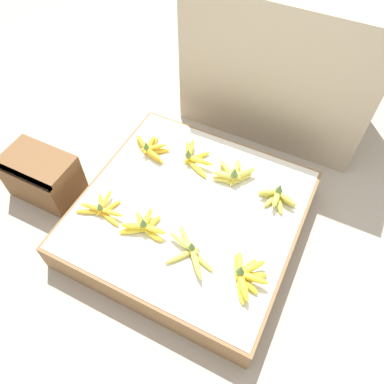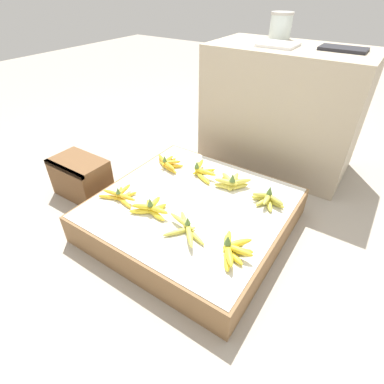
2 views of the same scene
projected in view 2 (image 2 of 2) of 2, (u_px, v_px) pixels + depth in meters
ground_plane at (192, 226)px, 1.75m from camera, size 10.00×10.00×0.00m
display_platform at (192, 214)px, 1.70m from camera, size 1.00×0.98×0.18m
back_vendor_table at (281, 110)px, 2.12m from camera, size 1.03×0.56×0.83m
wooden_crate at (81, 177)px, 1.94m from camera, size 0.35×0.23×0.25m
banana_bunch_front_left at (120, 195)px, 1.65m from camera, size 0.23×0.17×0.08m
banana_bunch_front_midleft at (151, 208)px, 1.55m from camera, size 0.21×0.17×0.10m
banana_bunch_front_midright at (186, 228)px, 1.44m from camera, size 0.25×0.22×0.09m
banana_bunch_front_right at (232, 249)px, 1.32m from camera, size 0.18×0.22×0.10m
banana_bunch_middle_left at (168, 163)px, 1.93m from camera, size 0.22×0.17×0.09m
banana_bunch_middle_midleft at (201, 170)px, 1.86m from camera, size 0.21×0.20×0.10m
banana_bunch_middle_midright at (232, 182)px, 1.74m from camera, size 0.19×0.16×0.11m
banana_bunch_middle_right at (268, 199)px, 1.61m from camera, size 0.19×0.12×0.10m
glass_jar at (281, 25)px, 2.03m from camera, size 0.15×0.15×0.16m
foam_tray_white at (278, 45)px, 1.86m from camera, size 0.23×0.21×0.02m
foam_tray_dark at (343, 49)px, 1.75m from camera, size 0.26×0.16×0.02m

